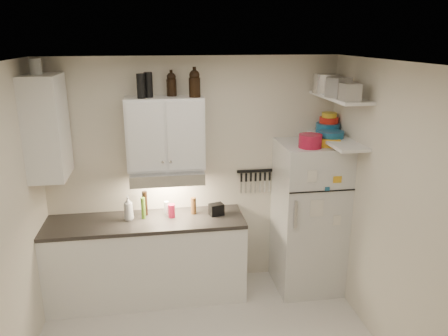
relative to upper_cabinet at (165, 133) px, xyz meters
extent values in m
cube|color=white|center=(0.30, -1.33, 0.78)|extent=(3.20, 3.00, 0.02)
cube|color=beige|center=(0.30, 0.18, -0.53)|extent=(3.20, 0.02, 2.60)
cube|color=beige|center=(1.91, -1.33, -0.53)|extent=(0.02, 3.00, 2.60)
cube|color=white|center=(-0.25, -0.14, -1.39)|extent=(2.10, 0.60, 0.88)
cube|color=#2A2724|center=(-0.25, -0.14, -0.93)|extent=(2.10, 0.62, 0.04)
cube|color=white|center=(0.00, 0.00, 0.00)|extent=(0.80, 0.33, 0.75)
cube|color=white|center=(-1.14, -0.14, 0.12)|extent=(0.33, 0.55, 1.00)
cube|color=silver|center=(0.00, -0.06, -0.44)|extent=(0.76, 0.46, 0.12)
cube|color=silver|center=(1.55, -0.18, -0.98)|extent=(0.70, 0.68, 1.70)
cube|color=white|center=(1.75, -0.31, 0.38)|extent=(0.30, 0.95, 0.03)
cube|color=white|center=(1.75, -0.31, -0.07)|extent=(0.30, 0.95, 0.03)
cube|color=black|center=(1.00, 0.15, -0.51)|extent=(0.42, 0.02, 0.03)
cylinder|color=#A81331|center=(1.45, -0.35, -0.06)|extent=(0.25, 0.25, 0.14)
cube|color=gold|center=(1.69, -0.29, -0.08)|extent=(0.27, 0.30, 0.08)
cylinder|color=silver|center=(1.68, -0.19, -0.07)|extent=(0.07, 0.07, 0.10)
cylinder|color=silver|center=(1.70, -0.04, 0.49)|extent=(0.34, 0.34, 0.20)
cube|color=#AAAAAD|center=(1.68, -0.42, 0.49)|extent=(0.24, 0.23, 0.19)
cube|color=#AAAAAD|center=(1.69, -0.66, 0.47)|extent=(0.16, 0.16, 0.16)
cylinder|color=#17567F|center=(1.77, -0.01, 0.00)|extent=(0.26, 0.26, 0.10)
cylinder|color=red|center=(1.78, 0.01, 0.08)|extent=(0.21, 0.21, 0.06)
cylinder|color=gold|center=(1.78, 0.01, 0.14)|extent=(0.16, 0.16, 0.05)
cylinder|color=#17567F|center=(1.71, -0.25, -0.02)|extent=(0.29, 0.29, 0.07)
cylinder|color=black|center=(-0.15, 0.00, 0.50)|extent=(0.11, 0.11, 0.25)
cylinder|color=black|center=(-0.22, -0.08, 0.50)|extent=(0.09, 0.09, 0.24)
cylinder|color=silver|center=(-1.16, -0.16, 0.70)|extent=(0.14, 0.14, 0.14)
imported|color=white|center=(-0.42, -0.10, -0.76)|extent=(0.13, 0.13, 0.30)
cylinder|color=brown|center=(0.27, -0.04, -0.81)|extent=(0.07, 0.07, 0.19)
cylinder|color=#476F1B|center=(-0.27, -0.09, -0.79)|extent=(0.06, 0.06, 0.24)
cylinder|color=black|center=(-0.25, 0.01, -0.77)|extent=(0.06, 0.06, 0.27)
cylinder|color=silver|center=(-0.02, -0.03, -0.83)|extent=(0.07, 0.07, 0.16)
cylinder|color=#A81331|center=(0.03, -0.10, -0.83)|extent=(0.09, 0.09, 0.15)
cube|color=black|center=(0.52, -0.11, -0.84)|extent=(0.17, 0.14, 0.13)
camera|label=1|loc=(-0.08, -4.48, 0.97)|focal=35.00mm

